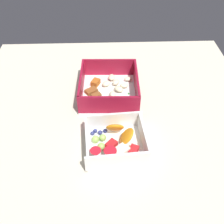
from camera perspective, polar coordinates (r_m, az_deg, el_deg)
The scene contains 3 objects.
table_surface at distance 75.31cm, azimuth 0.33°, elevation -0.99°, with size 80.00×80.00×2.00cm, color beige.
pasta_container at distance 80.24cm, azimuth -0.61°, elevation 4.86°, with size 19.35×17.06×6.08cm.
fruit_bowl at distance 65.15cm, azimuth 0.64°, elevation -6.24°, with size 14.38×14.83×5.14cm.
Camera 1 is at (-54.83, 2.44, 52.57)cm, focal length 44.25 mm.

